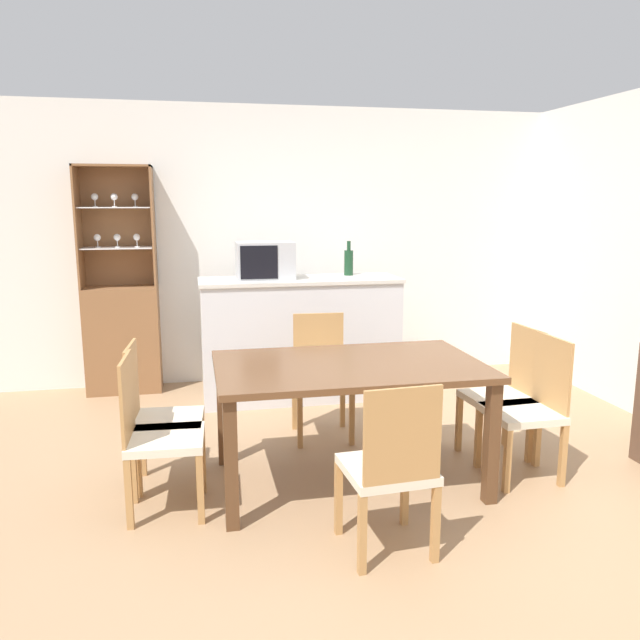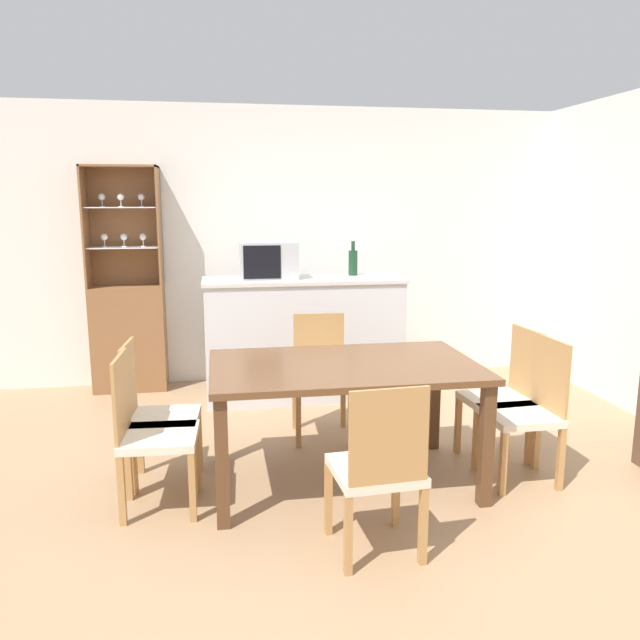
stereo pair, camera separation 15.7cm
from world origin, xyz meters
TOP-DOWN VIEW (x-y plane):
  - ground_plane at (0.00, 0.00)m, footprint 18.00×18.00m
  - wall_back at (0.00, 2.63)m, footprint 6.80×0.06m
  - kitchen_counter at (0.00, 1.93)m, footprint 1.70×0.57m
  - display_cabinet at (-1.52, 2.45)m, footprint 0.64×0.32m
  - dining_table at (-0.00, 0.22)m, footprint 1.57×0.97m
  - dining_chair_side_left_far at (-1.11, 0.37)m, footprint 0.43×0.43m
  - dining_chair_side_right_near at (1.10, 0.08)m, footprint 0.41×0.41m
  - dining_chair_side_left_near at (-1.11, 0.08)m, footprint 0.42×0.42m
  - dining_chair_side_right_far at (1.10, 0.37)m, footprint 0.43×0.43m
  - dining_chair_head_far at (-0.00, 1.02)m, footprint 0.43×0.43m
  - dining_chair_head_near at (-0.00, -0.58)m, footprint 0.43×0.43m
  - microwave at (-0.29, 1.95)m, footprint 0.48×0.33m
  - wine_bottle at (0.46, 2.07)m, footprint 0.08×0.08m

SIDE VIEW (x-z plane):
  - ground_plane at x=0.00m, z-range 0.00..0.00m
  - dining_chair_side_left_far at x=-1.11m, z-range 0.00..0.88m
  - dining_chair_side_right_near at x=1.10m, z-range 0.00..0.88m
  - dining_chair_side_left_near at x=-1.11m, z-range 0.00..0.88m
  - dining_chair_side_right_far at x=1.10m, z-range 0.00..0.88m
  - dining_chair_head_far at x=0.00m, z-range 0.00..0.88m
  - dining_chair_head_near at x=0.00m, z-range 0.00..0.88m
  - kitchen_counter at x=0.00m, z-range 0.00..1.05m
  - display_cabinet at x=-1.52m, z-range -0.37..1.62m
  - dining_table at x=0.00m, z-range 0.28..1.03m
  - wine_bottle at x=0.46m, z-range 1.02..1.32m
  - microwave at x=-0.29m, z-range 1.05..1.36m
  - wall_back at x=0.00m, z-range 0.00..2.55m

